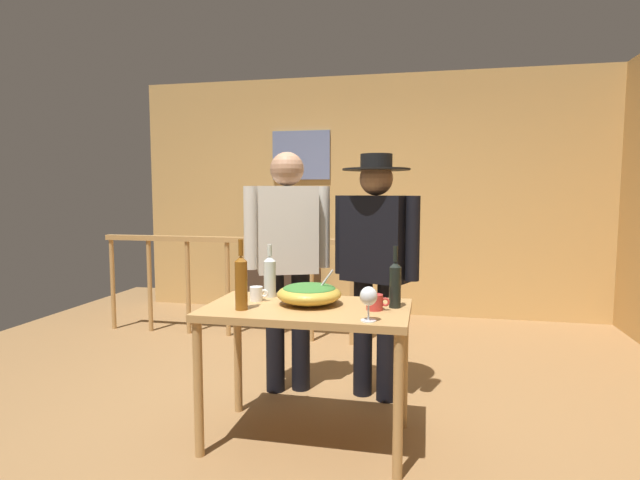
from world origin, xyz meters
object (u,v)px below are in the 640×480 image
Objects in this scene: wine_glass at (369,297)px; wine_bottle_amber at (241,281)px; person_standing_right at (375,254)px; wine_bottle_clear at (270,275)px; wine_bottle_dark at (395,283)px; serving_table at (307,324)px; tv_console at (279,291)px; mug_white at (257,294)px; stair_railing at (267,275)px; flat_screen_tv at (278,248)px; mug_red at (375,302)px; framed_picture at (301,155)px; person_standing_left at (288,251)px; salad_bowl at (309,293)px.

wine_bottle_amber reaches higher than wine_glass.
wine_bottle_clear is at bearing 61.50° from person_standing_right.
person_standing_right is at bearing 105.57° from wine_bottle_dark.
wine_glass reaches higher than serving_table.
serving_table is 0.53m from wine_bottle_dark.
tv_console is 2.85m from mug_white.
stair_railing reaches higher than mug_white.
wine_bottle_amber reaches higher than wine_bottle_dark.
wine_bottle_dark reaches higher than mug_white.
person_standing_right is (1.14, -1.17, 0.37)m from stair_railing.
wine_bottle_amber is (0.69, -2.91, 0.16)m from flat_screen_tv.
flat_screen_tv is 4.42× the size of mug_white.
stair_railing is 2.10m from wine_bottle_amber.
flat_screen_tv is at bearing 104.43° from mug_white.
serving_table is at bearing 88.11° from person_standing_right.
wine_bottle_amber reaches higher than stair_railing.
mug_red is at bearing -18.03° from wine_bottle_clear.
stair_railing is at bearing 123.00° from mug_red.
person_standing_left is (0.51, -2.40, -0.83)m from framed_picture.
wine_bottle_clear is at bearing -74.07° from flat_screen_tv.
framed_picture is 0.61× the size of serving_table.
mug_white is 0.07× the size of person_standing_left.
wine_glass is at bearing -33.76° from serving_table.
wine_bottle_amber is 1.05m from person_standing_right.
mug_white reaches higher than tv_console.
tv_console is (-0.20, -0.29, -1.55)m from framed_picture.
person_standing_left is at bearing -78.01° from framed_picture.
framed_picture is 2.16× the size of wine_bottle_clear.
wine_bottle_dark is at bearing 127.53° from person_standing_right.
wine_bottle_dark is at bearing 119.85° from person_standing_left.
salad_bowl is at bearing 170.74° from mug_red.
person_standing_right reaches higher than salad_bowl.
salad_bowl is (1.01, -2.71, 0.07)m from flat_screen_tv.
wine_bottle_amber is (-0.32, -0.20, 0.09)m from salad_bowl.
salad_bowl is at bearing 140.70° from wine_glass.
wine_bottle_dark is (0.47, 0.08, 0.23)m from serving_table.
framed_picture reaches higher than serving_table.
stair_railing is 2.24m from mug_red.
serving_table is 0.41m from wine_bottle_clear.
wine_glass reaches higher than flat_screen_tv.
salad_bowl reaches higher than flat_screen_tv.
wine_bottle_amber is at bearing 172.04° from wine_glass.
framed_picture is 5.45× the size of mug_red.
salad_bowl is at bearing -69.79° from tv_console.
salad_bowl is at bearing -74.97° from framed_picture.
stair_railing reaches higher than tv_console.
wine_bottle_dark is 0.80m from mug_white.
framed_picture is 0.76× the size of tv_console.
serving_table is (1.01, -2.76, -0.09)m from flat_screen_tv.
wine_bottle_clear is (-0.75, 0.13, -0.00)m from wine_bottle_dark.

